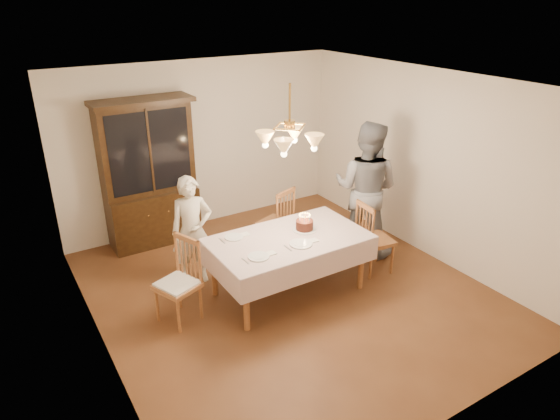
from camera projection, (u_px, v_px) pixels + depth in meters
ground at (288, 291)px, 6.35m from camera, size 5.00×5.00×0.00m
room_shell at (289, 174)px, 5.71m from camera, size 5.00×5.00×5.00m
dining_table at (289, 243)px, 6.07m from camera, size 1.90×1.10×0.76m
china_hutch at (149, 176)px, 7.22m from camera, size 1.38×0.54×2.16m
chair_far_side at (276, 224)px, 7.12m from camera, size 0.56×0.55×1.00m
chair_left_end at (178, 285)px, 5.62m from camera, size 0.55×0.56×1.00m
chair_right_end at (374, 241)px, 6.65m from camera, size 0.47×0.49×1.00m
elderly_woman at (192, 231)px, 6.31m from camera, size 0.59×0.47×1.44m
adult_in_grey at (366, 189)px, 6.99m from camera, size 1.11×1.17×1.92m
birthday_cake at (304, 226)px, 6.21m from camera, size 0.30×0.30×0.21m
place_setting_near_left at (259, 256)px, 5.60m from camera, size 0.39×0.24×0.02m
place_setting_near_right at (302, 244)px, 5.88m from camera, size 0.42×0.27×0.02m
place_setting_far_left at (235, 237)px, 6.04m from camera, size 0.37×0.23×0.02m
chandelier at (289, 140)px, 5.55m from camera, size 0.62×0.62×0.73m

